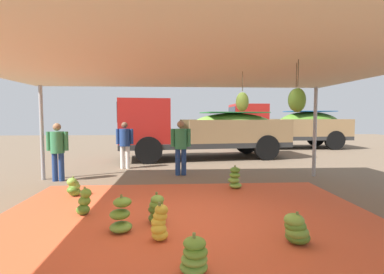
# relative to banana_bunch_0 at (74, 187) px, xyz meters

# --- Properties ---
(ground_plane) EXTENTS (40.00, 40.00, 0.00)m
(ground_plane) POSITION_rel_banana_bunch_0_xyz_m (2.39, 1.45, -0.20)
(ground_plane) COLOR brown
(tarp_orange) EXTENTS (6.54, 5.00, 0.01)m
(tarp_orange) POSITION_rel_banana_bunch_0_xyz_m (2.39, -1.55, -0.19)
(tarp_orange) COLOR #D1512D
(tarp_orange) RESTS_ON ground
(tent_canopy) EXTENTS (8.00, 7.00, 2.61)m
(tent_canopy) POSITION_rel_banana_bunch_0_xyz_m (2.41, -1.64, 2.33)
(tent_canopy) COLOR #9EA0A5
(tent_canopy) RESTS_ON ground
(banana_bunch_0) EXTENTS (0.37, 0.37, 0.43)m
(banana_bunch_0) POSITION_rel_banana_bunch_0_xyz_m (0.00, 0.00, 0.00)
(banana_bunch_0) COLOR #60932D
(banana_bunch_0) RESTS_ON tarp_orange
(banana_bunch_1) EXTENTS (0.43, 0.39, 0.56)m
(banana_bunch_1) POSITION_rel_banana_bunch_0_xyz_m (3.60, 0.44, 0.05)
(banana_bunch_1) COLOR #75A83D
(banana_bunch_1) RESTS_ON tarp_orange
(banana_bunch_2) EXTENTS (0.42, 0.42, 0.44)m
(banana_bunch_2) POSITION_rel_banana_bunch_0_xyz_m (2.38, -3.19, -0.01)
(banana_bunch_2) COLOR #6B9E38
(banana_bunch_2) RESTS_ON tarp_orange
(banana_bunch_3) EXTENTS (0.45, 0.46, 0.44)m
(banana_bunch_3) POSITION_rel_banana_bunch_0_xyz_m (3.79, -2.56, 0.00)
(banana_bunch_3) COLOR #477523
(banana_bunch_3) RESTS_ON tarp_orange
(banana_bunch_4) EXTENTS (0.29, 0.32, 0.49)m
(banana_bunch_4) POSITION_rel_banana_bunch_0_xyz_m (0.59, -1.20, 0.02)
(banana_bunch_4) COLOR #477523
(banana_bunch_4) RESTS_ON tarp_orange
(banana_bunch_5) EXTENTS (0.46, 0.47, 0.55)m
(banana_bunch_5) POSITION_rel_banana_bunch_0_xyz_m (1.37, -1.99, 0.04)
(banana_bunch_5) COLOR #6B9E38
(banana_bunch_5) RESTS_ON tarp_orange
(banana_bunch_8) EXTENTS (0.29, 0.31, 0.53)m
(banana_bunch_8) POSITION_rel_banana_bunch_0_xyz_m (1.96, -2.32, 0.04)
(banana_bunch_8) COLOR gold
(banana_bunch_8) RESTS_ON tarp_orange
(banana_bunch_9) EXTENTS (0.34, 0.33, 0.50)m
(banana_bunch_9) POSITION_rel_banana_bunch_0_xyz_m (1.88, -1.70, 0.03)
(banana_bunch_9) COLOR #477523
(banana_bunch_9) RESTS_ON tarp_orange
(cargo_truck_main) EXTENTS (7.07, 3.21, 2.40)m
(cargo_truck_main) POSITION_rel_banana_bunch_0_xyz_m (3.17, 5.60, 1.03)
(cargo_truck_main) COLOR #2D2D2D
(cargo_truck_main) RESTS_ON ground
(cargo_truck_far) EXTENTS (6.27, 2.34, 2.40)m
(cargo_truck_far) POSITION_rel_banana_bunch_0_xyz_m (8.29, 9.22, 1.06)
(cargo_truck_far) COLOR #2D2D2D
(cargo_truck_far) RESTS_ON ground
(worker_0) EXTENTS (0.57, 0.35, 1.55)m
(worker_0) POSITION_rel_banana_bunch_0_xyz_m (0.53, 3.31, 0.70)
(worker_0) COLOR silver
(worker_0) RESTS_ON ground
(worker_1) EXTENTS (0.57, 0.35, 1.55)m
(worker_1) POSITION_rel_banana_bunch_0_xyz_m (-0.93, 1.54, 0.71)
(worker_1) COLOR navy
(worker_1) RESTS_ON ground
(worker_2) EXTENTS (0.59, 0.36, 1.60)m
(worker_2) POSITION_rel_banana_bunch_0_xyz_m (2.35, 2.12, 0.74)
(worker_2) COLOR navy
(worker_2) RESTS_ON ground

